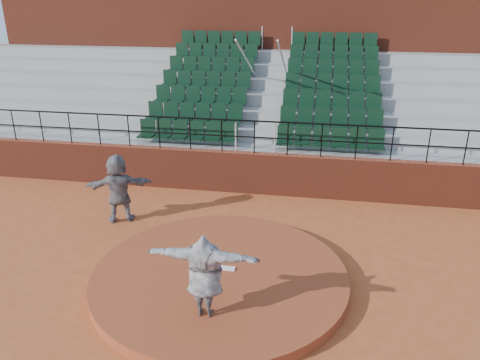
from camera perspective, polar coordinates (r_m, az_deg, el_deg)
name	(u,v)px	position (r m, az deg, el deg)	size (l,w,h in m)	color
ground	(220,282)	(10.41, -2.44, -12.30)	(90.00, 90.00, 0.00)	#B15327
pitchers_mound	(220,277)	(10.34, -2.45, -11.72)	(5.50, 5.50, 0.25)	#9A4222
pitching_rubber	(221,268)	(10.38, -2.29, -10.63)	(0.60, 0.15, 0.03)	white
boundary_wall	(254,173)	(14.50, 1.71, 0.87)	(24.00, 0.30, 1.30)	maroon
wall_railing	(254,130)	(14.06, 1.77, 6.13)	(24.04, 0.05, 1.03)	black
seating_deck	(268,119)	(17.71, 3.48, 7.44)	(24.00, 5.97, 4.63)	gray
press_box_facade	(280,49)	(21.21, 4.91, 15.59)	(24.00, 3.00, 7.10)	maroon
pitcher	(205,275)	(8.67, -4.34, -11.52)	(2.04, 0.56, 1.66)	black
fielder	(119,188)	(13.00, -14.59, -0.98)	(1.77, 0.56, 1.90)	black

